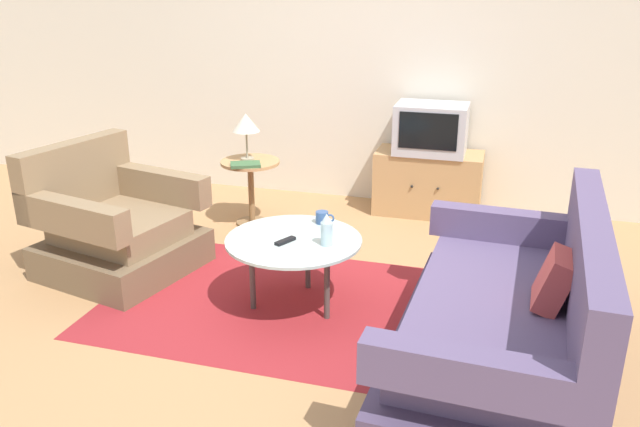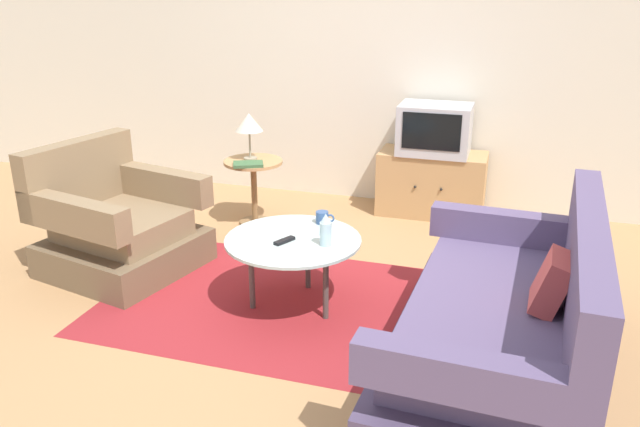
# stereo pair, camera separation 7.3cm
# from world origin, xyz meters

# --- Properties ---
(ground_plane) EXTENTS (16.00, 16.00, 0.00)m
(ground_plane) POSITION_xyz_m (0.00, 0.00, 0.00)
(ground_plane) COLOR #AD7F51
(back_wall) EXTENTS (9.00, 0.12, 2.70)m
(back_wall) POSITION_xyz_m (0.00, 2.22, 1.35)
(back_wall) COLOR beige
(back_wall) RESTS_ON ground
(area_rug) EXTENTS (2.44, 1.57, 0.00)m
(area_rug) POSITION_xyz_m (0.11, -0.06, 0.00)
(area_rug) COLOR maroon
(area_rug) RESTS_ON ground
(armchair) EXTENTS (1.10, 1.11, 0.90)m
(armchair) POSITION_xyz_m (-1.29, 0.12, 0.30)
(armchair) COLOR brown
(armchair) RESTS_ON ground
(couch) EXTENTS (1.05, 1.89, 0.91)m
(couch) POSITION_xyz_m (1.40, -0.47, 0.29)
(couch) COLOR #4B3E5C
(couch) RESTS_ON ground
(coffee_table) EXTENTS (0.85, 0.85, 0.46)m
(coffee_table) POSITION_xyz_m (0.11, -0.06, 0.43)
(coffee_table) COLOR #B2C6C1
(coffee_table) RESTS_ON ground
(side_table) EXTENTS (0.49, 0.49, 0.56)m
(side_table) POSITION_xyz_m (-0.69, 1.21, 0.40)
(side_table) COLOR tan
(side_table) RESTS_ON ground
(tv_stand) EXTENTS (0.92, 0.45, 0.56)m
(tv_stand) POSITION_xyz_m (0.71, 1.90, 0.28)
(tv_stand) COLOR tan
(tv_stand) RESTS_ON ground
(television) EXTENTS (0.60, 0.44, 0.42)m
(television) POSITION_xyz_m (0.71, 1.89, 0.77)
(television) COLOR #B7B7BC
(television) RESTS_ON tv_stand
(table_lamp) EXTENTS (0.23, 0.23, 0.39)m
(table_lamp) POSITION_xyz_m (-0.72, 1.23, 0.86)
(table_lamp) COLOR #9E937A
(table_lamp) RESTS_ON side_table
(vase) EXTENTS (0.07, 0.07, 0.20)m
(vase) POSITION_xyz_m (0.33, -0.10, 0.56)
(vase) COLOR silver
(vase) RESTS_ON coffee_table
(mug) EXTENTS (0.13, 0.08, 0.08)m
(mug) POSITION_xyz_m (0.21, 0.25, 0.50)
(mug) COLOR #335184
(mug) RESTS_ON coffee_table
(tv_remote_dark) EXTENTS (0.10, 0.15, 0.02)m
(tv_remote_dark) POSITION_xyz_m (0.08, -0.13, 0.47)
(tv_remote_dark) COLOR black
(tv_remote_dark) RESTS_ON coffee_table
(book) EXTENTS (0.28, 0.24, 0.03)m
(book) POSITION_xyz_m (-0.66, 1.05, 0.57)
(book) COLOR #3D663D
(book) RESTS_ON side_table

